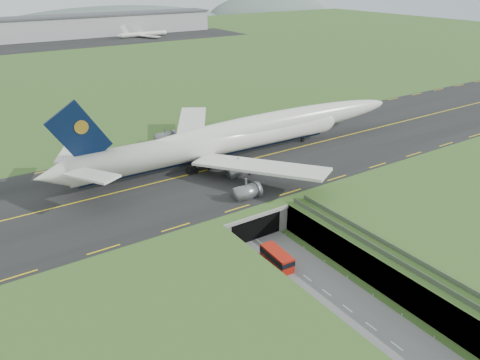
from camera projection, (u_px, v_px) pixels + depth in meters
ground at (280, 258)px, 90.34m from camera, size 900.00×900.00×0.00m
airfield_deck at (281, 245)px, 89.11m from camera, size 800.00×800.00×6.00m
trench_road at (306, 277)px, 84.60m from camera, size 12.00×75.00×0.20m
taxiway at (197, 173)px, 112.94m from camera, size 800.00×44.00×0.18m
tunnel_portal at (233, 209)px, 101.68m from camera, size 17.00×22.30×6.00m
guideway at (402, 264)px, 79.15m from camera, size 3.00×53.00×7.05m
jumbo_jet at (239, 136)px, 120.43m from camera, size 103.41×64.93×21.48m
shuttle_tram at (277, 258)px, 87.27m from camera, size 3.29×7.74×3.09m
cargo_terminal at (5, 30)px, 312.31m from camera, size 320.00×67.00×15.60m
distant_hills at (58, 32)px, 451.43m from camera, size 700.00×91.00×60.00m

